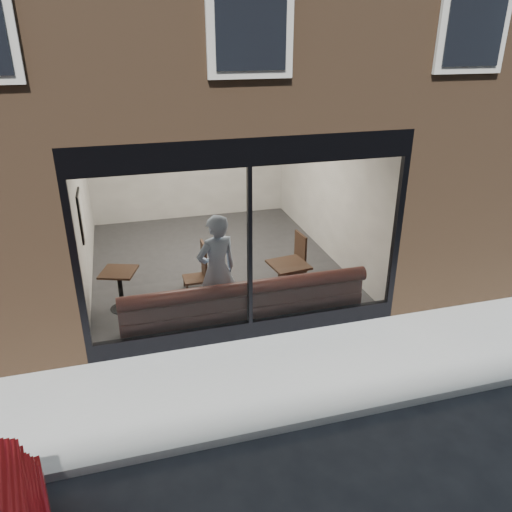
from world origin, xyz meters
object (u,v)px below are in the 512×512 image
object	(u,v)px
banquette	(244,313)
cafe_table_left	(118,272)
cafe_chair_right	(291,268)
person	(217,271)
cafe_table_right	(289,265)
cafe_chair_left	(195,279)

from	to	relation	value
banquette	cafe_table_left	size ratio (longest dim) A/B	7.07
banquette	cafe_chair_right	distance (m)	1.90
banquette	cafe_chair_right	size ratio (longest dim) A/B	8.46
person	cafe_table_right	size ratio (longest dim) A/B	3.02
cafe_table_right	cafe_chair_left	world-z (taller)	cafe_table_right
person	cafe_table_right	distance (m)	1.42
cafe_table_right	cafe_chair_right	xyz separation A→B (m)	(0.35, 0.82, -0.50)
banquette	person	distance (m)	0.86
cafe_table_right	cafe_chair_right	world-z (taller)	cafe_table_right
person	cafe_table_left	xyz separation A→B (m)	(-1.55, 0.86, -0.22)
banquette	cafe_table_left	xyz separation A→B (m)	(-1.94, 1.07, 0.52)
cafe_chair_left	banquette	bearing A→B (deg)	111.37
person	cafe_table_right	bearing A→B (deg)	177.57
cafe_table_right	cafe_chair_left	distance (m)	1.85
person	cafe_table_left	bearing A→B (deg)	-45.96
cafe_table_left	cafe_table_right	xyz separation A→B (m)	(2.91, -0.52, 0.00)
cafe_table_left	cafe_chair_left	xyz separation A→B (m)	(1.36, 0.37, -0.50)
cafe_chair_left	cafe_table_right	bearing A→B (deg)	149.40
banquette	cafe_chair_right	bearing A→B (deg)	46.25
cafe_table_right	banquette	bearing A→B (deg)	-150.30
cafe_chair_left	cafe_chair_right	world-z (taller)	cafe_chair_right
cafe_chair_left	cafe_table_left	bearing A→B (deg)	14.71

